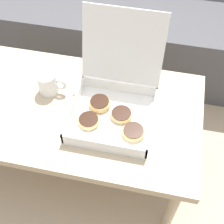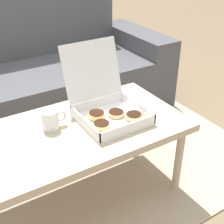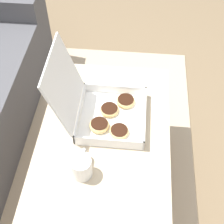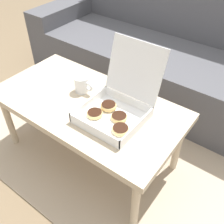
% 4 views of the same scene
% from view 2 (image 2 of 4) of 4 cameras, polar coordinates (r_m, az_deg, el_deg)
% --- Properties ---
extents(ground_plane, '(12.00, 12.00, 0.00)m').
position_cam_2_polar(ground_plane, '(2.00, -8.36, -11.97)').
color(ground_plane, '#756047').
extents(area_rug, '(2.51, 1.98, 0.01)m').
position_cam_2_polar(area_rug, '(2.22, -11.62, -7.32)').
color(area_rug, tan).
rests_on(area_rug, ground_plane).
extents(couch, '(2.39, 0.85, 0.94)m').
position_cam_2_polar(couch, '(2.50, -16.81, 4.82)').
color(couch, '#4C4C51').
rests_on(couch, ground_plane).
extents(coffee_table, '(1.15, 0.60, 0.47)m').
position_cam_2_polar(coffee_table, '(1.61, -6.80, -4.48)').
color(coffee_table, '#C6B293').
rests_on(coffee_table, ground_plane).
extents(pastry_box, '(0.33, 0.41, 0.36)m').
position_cam_2_polar(pastry_box, '(1.64, -0.90, 1.15)').
color(pastry_box, white).
rests_on(pastry_box, coffee_table).
extents(coffee_mug, '(0.13, 0.09, 0.10)m').
position_cam_2_polar(coffee_mug, '(1.58, -11.11, -1.37)').
color(coffee_mug, white).
rests_on(coffee_mug, coffee_table).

